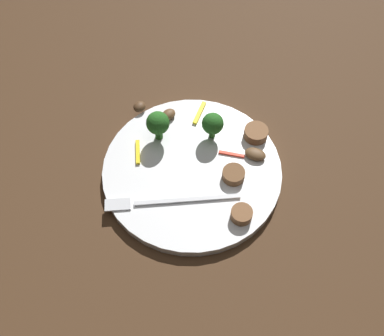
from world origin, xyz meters
name	(u,v)px	position (x,y,z in m)	size (l,w,h in m)	color
ground_plane	(192,173)	(0.00, 0.00, 0.00)	(1.40, 1.40, 0.00)	#422B19
plate	(192,171)	(0.00, 0.00, 0.01)	(0.26, 0.26, 0.01)	white
fork	(161,201)	(0.04, 0.06, 0.02)	(0.18, 0.05, 0.00)	silver
broccoli_floret_0	(158,124)	(0.05, -0.05, 0.05)	(0.03, 0.03, 0.05)	#296420
broccoli_floret_1	(213,124)	(-0.02, -0.06, 0.04)	(0.03, 0.03, 0.05)	#296420
sausage_slice_0	(233,175)	(-0.06, 0.01, 0.02)	(0.03, 0.03, 0.01)	brown
sausage_slice_1	(256,133)	(-0.09, -0.07, 0.02)	(0.04, 0.04, 0.01)	brown
sausage_slice_2	(242,214)	(-0.07, 0.07, 0.02)	(0.03, 0.03, 0.01)	brown
mushroom_0	(140,107)	(0.09, -0.10, 0.02)	(0.02, 0.02, 0.01)	#4C331E
mushroom_1	(169,114)	(0.05, -0.09, 0.02)	(0.02, 0.02, 0.01)	brown
mushroom_2	(255,154)	(-0.09, -0.03, 0.02)	(0.03, 0.02, 0.01)	brown
pepper_strip_0	(198,113)	(0.00, -0.10, 0.02)	(0.04, 0.01, 0.00)	yellow
pepper_strip_1	(138,152)	(0.08, -0.02, 0.02)	(0.04, 0.01, 0.00)	yellow
pepper_strip_2	(231,154)	(-0.05, -0.03, 0.02)	(0.04, 0.00, 0.00)	red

